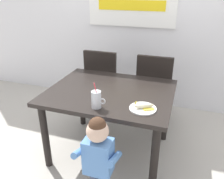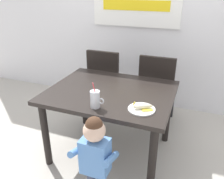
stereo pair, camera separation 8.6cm
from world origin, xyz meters
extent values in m
plane|color=#B7B2A8|center=(0.00, 0.00, 0.00)|extent=(24.00, 24.00, 0.00)
cube|color=silver|center=(0.00, 1.36, 1.45)|extent=(6.40, 0.12, 2.90)
cube|color=white|center=(-0.13, 1.28, 1.45)|extent=(1.23, 0.04, 0.56)
cube|color=yellow|center=(-0.13, 1.25, 1.45)|extent=(0.93, 0.01, 0.14)
cube|color=black|center=(0.00, 0.00, 0.73)|extent=(1.22, 0.99, 0.04)
cylinder|color=black|center=(-0.53, -0.41, 0.35)|extent=(0.07, 0.07, 0.71)
cylinder|color=black|center=(0.53, -0.41, 0.35)|extent=(0.07, 0.07, 0.71)
cylinder|color=black|center=(-0.53, 0.41, 0.35)|extent=(0.07, 0.07, 0.71)
cylinder|color=black|center=(0.53, 0.41, 0.35)|extent=(0.07, 0.07, 0.71)
cube|color=black|center=(-0.34, 0.79, 0.45)|extent=(0.44, 0.44, 0.06)
cube|color=black|center=(-0.34, 0.59, 0.72)|extent=(0.42, 0.05, 0.48)
cylinder|color=black|center=(-0.15, 0.98, 0.21)|extent=(0.04, 0.04, 0.42)
cylinder|color=black|center=(-0.53, 0.98, 0.21)|extent=(0.04, 0.04, 0.42)
cylinder|color=black|center=(-0.15, 0.60, 0.21)|extent=(0.04, 0.04, 0.42)
cylinder|color=black|center=(-0.53, 0.60, 0.21)|extent=(0.04, 0.04, 0.42)
cube|color=black|center=(0.34, 0.80, 0.45)|extent=(0.44, 0.44, 0.06)
cube|color=black|center=(0.34, 0.60, 0.72)|extent=(0.42, 0.05, 0.48)
cylinder|color=black|center=(0.53, 0.99, 0.21)|extent=(0.04, 0.04, 0.42)
cylinder|color=black|center=(0.15, 0.99, 0.21)|extent=(0.04, 0.04, 0.42)
cylinder|color=black|center=(0.53, 0.61, 0.21)|extent=(0.04, 0.04, 0.42)
cylinder|color=black|center=(0.15, 0.61, 0.21)|extent=(0.04, 0.04, 0.42)
cube|color=#598CD1|center=(0.13, -0.66, 0.49)|extent=(0.22, 0.15, 0.30)
sphere|color=beige|center=(0.13, -0.66, 0.72)|extent=(0.17, 0.17, 0.17)
sphere|color=#472D1E|center=(0.13, -0.66, 0.77)|extent=(0.13, 0.13, 0.13)
cylinder|color=#598CD1|center=(-0.01, -0.68, 0.52)|extent=(0.05, 0.24, 0.13)
cylinder|color=#598CD1|center=(0.27, -0.68, 0.52)|extent=(0.05, 0.24, 0.13)
cylinder|color=silver|center=(0.00, -0.37, 0.82)|extent=(0.08, 0.08, 0.15)
cylinder|color=#8C6647|center=(0.00, -0.37, 0.79)|extent=(0.07, 0.07, 0.08)
torus|color=silver|center=(0.06, -0.37, 0.81)|extent=(0.06, 0.01, 0.06)
cylinder|color=#E5333F|center=(0.01, -0.37, 0.89)|extent=(0.01, 0.09, 0.21)
cylinder|color=white|center=(0.38, -0.27, 0.75)|extent=(0.23, 0.23, 0.01)
ellipsoid|color=#F4EAC6|center=(0.39, -0.27, 0.78)|extent=(0.17, 0.12, 0.04)
cube|color=yellow|center=(0.43, -0.29, 0.76)|extent=(0.09, 0.07, 0.01)
cube|color=yellow|center=(0.39, -0.23, 0.76)|extent=(0.09, 0.07, 0.01)
cylinder|color=yellow|center=(0.32, -0.30, 0.81)|extent=(0.03, 0.02, 0.03)
camera|label=1|loc=(0.68, -1.96, 1.70)|focal=36.98mm
camera|label=2|loc=(0.76, -1.94, 1.70)|focal=36.98mm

